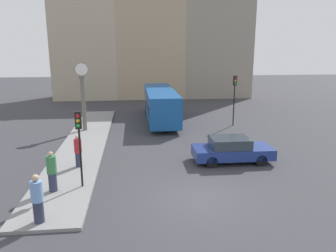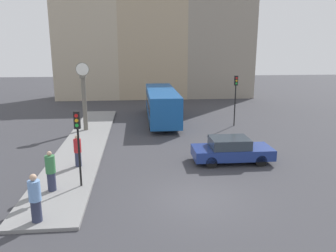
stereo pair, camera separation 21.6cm
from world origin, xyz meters
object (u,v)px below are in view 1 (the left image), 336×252
at_px(sedan_car, 232,150).
at_px(traffic_light_near, 79,133).
at_px(bus_distant, 160,103).
at_px(pedestrian_blue_stripe, 37,199).
at_px(street_clock, 83,97).
at_px(traffic_light_far, 235,90).
at_px(pedestrian_green_hoodie, 52,172).
at_px(pedestrian_red_top, 78,151).

distance_m(sedan_car, traffic_light_near, 8.37).
distance_m(bus_distant, pedestrian_blue_stripe, 17.42).
relative_size(street_clock, pedestrian_blue_stripe, 2.78).
distance_m(bus_distant, street_clock, 6.77).
height_order(traffic_light_far, pedestrian_green_hoodie, traffic_light_far).
bearing_deg(pedestrian_blue_stripe, pedestrian_green_hoodie, 92.44).
xyz_separation_m(traffic_light_near, pedestrian_green_hoodie, (-1.17, -0.38, -1.57)).
distance_m(traffic_light_near, street_clock, 10.46).
xyz_separation_m(pedestrian_green_hoodie, pedestrian_red_top, (0.62, 2.94, -0.05)).
height_order(sedan_car, pedestrian_red_top, pedestrian_red_top).
bearing_deg(pedestrian_red_top, sedan_car, 1.74).
height_order(bus_distant, street_clock, street_clock).
xyz_separation_m(street_clock, pedestrian_green_hoodie, (0.14, -10.76, -1.59)).
distance_m(traffic_light_far, street_clock, 11.66).
xyz_separation_m(traffic_light_near, street_clock, (-1.31, 10.38, 0.02)).
xyz_separation_m(bus_distant, pedestrian_green_hoodie, (-5.79, -13.85, -0.52)).
bearing_deg(sedan_car, traffic_light_far, 72.41).
bearing_deg(sedan_car, pedestrian_blue_stripe, -146.39).
bearing_deg(pedestrian_green_hoodie, pedestrian_red_top, 77.99).
xyz_separation_m(traffic_light_far, pedestrian_red_top, (-10.86, -8.63, -1.89)).
bearing_deg(traffic_light_near, pedestrian_red_top, 102.02).
bearing_deg(pedestrian_red_top, traffic_light_far, 38.48).
distance_m(street_clock, pedestrian_green_hoodie, 10.88).
bearing_deg(sedan_car, pedestrian_red_top, -178.26).
relative_size(traffic_light_near, pedestrian_green_hoodie, 1.91).
relative_size(bus_distant, pedestrian_green_hoodie, 5.59).
height_order(sedan_car, traffic_light_far, traffic_light_far).
height_order(traffic_light_far, pedestrian_blue_stripe, traffic_light_far).
bearing_deg(pedestrian_green_hoodie, bus_distant, 67.32).
bearing_deg(bus_distant, pedestrian_green_hoodie, -112.68).
distance_m(traffic_light_far, pedestrian_green_hoodie, 16.41).
distance_m(sedan_car, pedestrian_green_hoodie, 9.39).
bearing_deg(pedestrian_green_hoodie, pedestrian_blue_stripe, -87.56).
height_order(traffic_light_near, pedestrian_blue_stripe, traffic_light_near).
bearing_deg(traffic_light_far, traffic_light_near, -132.67).
relative_size(pedestrian_green_hoodie, pedestrian_blue_stripe, 0.99).
bearing_deg(pedestrian_green_hoodie, traffic_light_near, 17.99).
bearing_deg(sedan_car, pedestrian_green_hoodie, -160.15).
height_order(street_clock, pedestrian_red_top, street_clock).
bearing_deg(traffic_light_far, pedestrian_green_hoodie, -134.79).
xyz_separation_m(street_clock, pedestrian_red_top, (0.77, -7.82, -1.64)).
distance_m(street_clock, pedestrian_red_top, 8.03).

